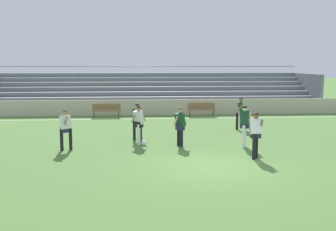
% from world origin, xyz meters
% --- Properties ---
extents(ground_plane, '(160.00, 160.00, 0.00)m').
position_xyz_m(ground_plane, '(0.00, 0.00, 0.00)').
color(ground_plane, '#517A38').
extents(field_line_sideline, '(44.00, 0.12, 0.01)m').
position_xyz_m(field_line_sideline, '(0.00, 11.98, 0.00)').
color(field_line_sideline, white).
rests_on(field_line_sideline, ground).
extents(sideline_wall, '(48.00, 0.16, 1.03)m').
position_xyz_m(sideline_wall, '(0.00, 13.88, 0.51)').
color(sideline_wall, beige).
rests_on(sideline_wall, ground).
extents(bleacher_stand, '(24.50, 5.53, 3.23)m').
position_xyz_m(bleacher_stand, '(-1.45, 17.36, 1.40)').
color(bleacher_stand, '#B2B2B7').
rests_on(bleacher_stand, ground).
extents(bench_centre_sideline, '(1.80, 0.40, 0.90)m').
position_xyz_m(bench_centre_sideline, '(1.68, 12.80, 0.55)').
color(bench_centre_sideline, olive).
rests_on(bench_centre_sideline, ground).
extents(bench_far_right, '(1.80, 0.40, 0.90)m').
position_xyz_m(bench_far_right, '(-4.45, 12.80, 0.55)').
color(bench_far_right, olive).
rests_on(bench_far_right, ground).
extents(player_white_pressing_high, '(0.67, 0.50, 1.68)m').
position_xyz_m(player_white_pressing_high, '(-2.49, 3.89, 1.00)').
color(player_white_pressing_high, white).
rests_on(player_white_pressing_high, ground).
extents(player_dark_overlapping, '(0.64, 0.50, 1.62)m').
position_xyz_m(player_dark_overlapping, '(-0.78, 3.38, 0.96)').
color(player_dark_overlapping, black).
rests_on(player_dark_overlapping, ground).
extents(player_dark_wide_right, '(0.51, 0.60, 1.69)m').
position_xyz_m(player_dark_wide_right, '(2.84, 7.36, 1.01)').
color(player_dark_wide_right, black).
rests_on(player_dark_wide_right, ground).
extents(player_dark_trailing_run, '(0.48, 0.72, 1.65)m').
position_xyz_m(player_dark_trailing_run, '(-2.53, 4.98, 0.98)').
color(player_dark_trailing_run, black).
rests_on(player_dark_trailing_run, ground).
extents(player_white_wide_left, '(0.48, 0.69, 1.65)m').
position_xyz_m(player_white_wide_left, '(-5.38, 3.00, 0.98)').
color(player_white_wide_left, black).
rests_on(player_white_wide_left, ground).
extents(player_dark_challenging, '(0.51, 0.52, 1.73)m').
position_xyz_m(player_dark_challenging, '(1.84, 3.00, 1.03)').
color(player_dark_challenging, white).
rests_on(player_dark_challenging, ground).
extents(player_white_dropping_back, '(0.44, 0.43, 1.69)m').
position_xyz_m(player_white_dropping_back, '(1.69, 0.98, 1.01)').
color(player_white_dropping_back, black).
rests_on(player_white_dropping_back, ground).
extents(soccer_ball, '(0.22, 0.22, 0.22)m').
position_xyz_m(soccer_ball, '(-2.27, 3.66, 0.11)').
color(soccer_ball, white).
rests_on(soccer_ball, ground).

